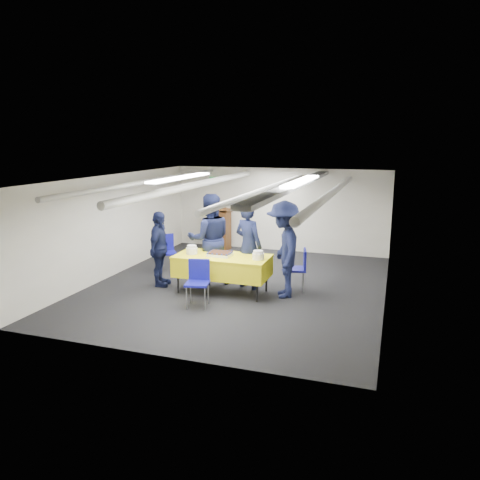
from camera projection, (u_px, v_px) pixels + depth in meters
name	position (u px, v px, depth m)	size (l,w,h in m)	color
ground	(239.00, 286.00, 10.00)	(7.00, 7.00, 0.00)	black
room_shell	(249.00, 199.00, 9.97)	(6.00, 7.00, 2.30)	silver
serving_table	(222.00, 266.00, 9.47)	(1.91, 0.92, 0.77)	black
sheet_cake	(220.00, 254.00, 9.41)	(0.47, 0.37, 0.09)	white
plate_stack_left	(192.00, 250.00, 9.56)	(0.23, 0.23, 0.18)	white
plate_stack_right	(258.00, 255.00, 9.12)	(0.23, 0.23, 0.18)	white
podium	(220.00, 228.00, 13.19)	(0.62, 0.53, 1.25)	brown
chair_near	(198.00, 278.00, 8.73)	(0.50, 0.50, 0.87)	gray
chair_right	(299.00, 265.00, 9.60)	(0.51, 0.51, 0.87)	gray
chair_left	(166.00, 249.00, 11.06)	(0.59, 0.59, 0.87)	gray
sailor_a	(248.00, 246.00, 9.70)	(0.66, 0.43, 1.81)	black
sailor_b	(210.00, 239.00, 10.01)	(0.95, 0.74, 1.95)	black
sailor_c	(159.00, 249.00, 9.86)	(0.94, 0.39, 1.60)	black
sailor_d	(284.00, 249.00, 9.15)	(1.23, 0.71, 1.91)	black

